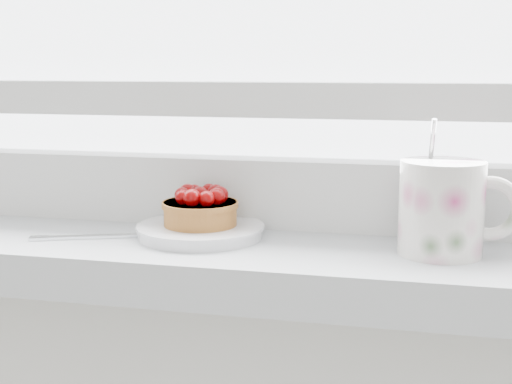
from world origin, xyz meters
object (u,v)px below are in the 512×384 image
(saucer, at_px, (201,231))
(floral_mug, at_px, (445,206))
(raspberry_tart, at_px, (201,208))
(fork, at_px, (117,236))

(saucer, bearing_deg, floral_mug, -2.87)
(raspberry_tart, xyz_separation_m, fork, (-0.08, -0.02, -0.03))
(saucer, distance_m, floral_mug, 0.23)
(fork, bearing_deg, raspberry_tart, 14.48)
(saucer, height_order, fork, saucer)
(floral_mug, bearing_deg, fork, -178.32)
(saucer, distance_m, raspberry_tart, 0.02)
(raspberry_tart, distance_m, fork, 0.09)
(raspberry_tart, xyz_separation_m, floral_mug, (0.23, -0.01, 0.01))
(fork, bearing_deg, floral_mug, 1.68)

